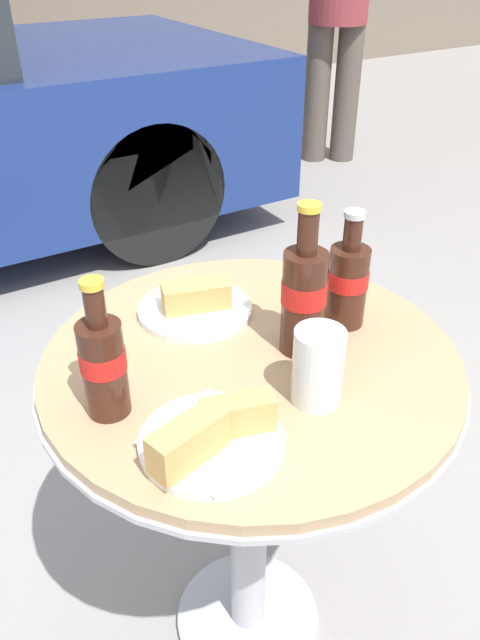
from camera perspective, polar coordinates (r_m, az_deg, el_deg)
ground_plane at (r=1.61m, az=0.72°, el=-25.64°), size 30.00×30.00×0.00m
bistro_table at (r=1.14m, az=0.92°, el=-9.71°), size 0.71×0.71×0.76m
cola_bottle_left at (r=0.90m, az=-12.40°, el=-3.86°), size 0.07×0.07×0.22m
cola_bottle_right at (r=1.01m, az=5.85°, el=2.20°), size 0.07×0.07×0.26m
cola_bottle_center at (r=1.10m, az=9.88°, el=3.48°), size 0.07×0.07×0.21m
drinking_glass at (r=0.92m, az=7.12°, el=-4.50°), size 0.08×0.08×0.12m
lunch_plate_near at (r=1.14m, az=-4.10°, el=1.42°), size 0.21×0.21×0.06m
lunch_plate_far at (r=0.86m, az=-2.68°, el=-10.57°), size 0.21×0.20×0.07m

